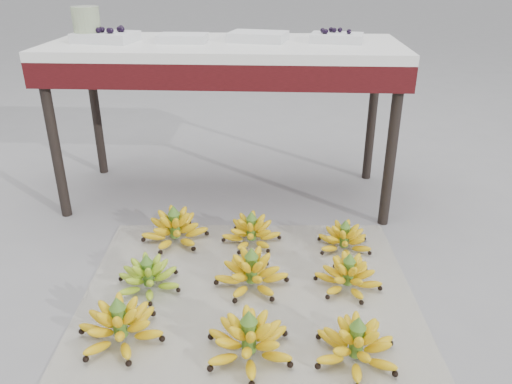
# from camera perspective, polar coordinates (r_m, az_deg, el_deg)

# --- Properties ---
(ground) EXTENTS (60.00, 60.00, 0.00)m
(ground) POSITION_cam_1_polar(r_m,az_deg,el_deg) (1.91, -2.98, -12.41)
(ground) COLOR gray
(ground) RESTS_ON ground
(newspaper_mat) EXTENTS (1.31, 1.12, 0.01)m
(newspaper_mat) POSITION_cam_1_polar(r_m,az_deg,el_deg) (1.95, -0.84, -11.36)
(newspaper_mat) COLOR white
(newspaper_mat) RESTS_ON ground
(bunch_front_left) EXTENTS (0.37, 0.37, 0.17)m
(bunch_front_left) POSITION_cam_1_polar(r_m,az_deg,el_deg) (1.76, -15.27, -14.51)
(bunch_front_left) COLOR #FFE201
(bunch_front_left) RESTS_ON newspaper_mat
(bunch_front_center) EXTENTS (0.37, 0.37, 0.18)m
(bunch_front_center) POSITION_cam_1_polar(r_m,az_deg,el_deg) (1.65, -0.80, -16.58)
(bunch_front_center) COLOR #FFE201
(bunch_front_center) RESTS_ON newspaper_mat
(bunch_front_right) EXTENTS (0.34, 0.34, 0.17)m
(bunch_front_right) POSITION_cam_1_polar(r_m,az_deg,el_deg) (1.67, 11.36, -16.77)
(bunch_front_right) COLOR #FFE201
(bunch_front_right) RESTS_ON newspaper_mat
(bunch_mid_left) EXTENTS (0.33, 0.33, 0.15)m
(bunch_mid_left) POSITION_cam_1_polar(r_m,az_deg,el_deg) (1.98, -12.22, -9.45)
(bunch_mid_left) COLOR #78B922
(bunch_mid_left) RESTS_ON newspaper_mat
(bunch_mid_center) EXTENTS (0.36, 0.36, 0.17)m
(bunch_mid_center) POSITION_cam_1_polar(r_m,az_deg,el_deg) (1.95, -0.51, -9.20)
(bunch_mid_center) COLOR #FFE201
(bunch_mid_center) RESTS_ON newspaper_mat
(bunch_mid_right) EXTENTS (0.33, 0.33, 0.15)m
(bunch_mid_right) POSITION_cam_1_polar(r_m,az_deg,el_deg) (1.97, 10.48, -9.38)
(bunch_mid_right) COLOR #FFE201
(bunch_mid_right) RESTS_ON newspaper_mat
(bunch_back_left) EXTENTS (0.35, 0.35, 0.18)m
(bunch_back_left) POSITION_cam_1_polar(r_m,az_deg,el_deg) (2.27, -9.26, -4.16)
(bunch_back_left) COLOR #FFE201
(bunch_back_left) RESTS_ON newspaper_mat
(bunch_back_center) EXTENTS (0.26, 0.26, 0.16)m
(bunch_back_center) POSITION_cam_1_polar(r_m,az_deg,el_deg) (2.23, -0.52, -4.58)
(bunch_back_center) COLOR #FFE201
(bunch_back_center) RESTS_ON newspaper_mat
(bunch_back_right) EXTENTS (0.27, 0.27, 0.15)m
(bunch_back_right) POSITION_cam_1_polar(r_m,az_deg,el_deg) (2.21, 10.06, -5.34)
(bunch_back_right) COLOR #FFE201
(bunch_back_right) RESTS_ON newspaper_mat
(vendor_table) EXTENTS (1.68, 0.67, 0.80)m
(vendor_table) POSITION_cam_1_polar(r_m,az_deg,el_deg) (2.50, -3.57, 14.65)
(vendor_table) COLOR black
(vendor_table) RESTS_ON ground
(tray_far_left) EXTENTS (0.31, 0.24, 0.07)m
(tray_far_left) POSITION_cam_1_polar(r_m,az_deg,el_deg) (2.58, -16.74, 16.66)
(tray_far_left) COLOR silver
(tray_far_left) RESTS_ON vendor_table
(tray_left) EXTENTS (0.23, 0.16, 0.04)m
(tray_left) POSITION_cam_1_polar(r_m,az_deg,el_deg) (2.50, -8.37, 17.02)
(tray_left) COLOR silver
(tray_left) RESTS_ON vendor_table
(tray_right) EXTENTS (0.30, 0.24, 0.04)m
(tray_right) POSITION_cam_1_polar(r_m,az_deg,el_deg) (2.50, 0.23, 17.35)
(tray_right) COLOR silver
(tray_right) RESTS_ON vendor_table
(tray_far_right) EXTENTS (0.27, 0.22, 0.06)m
(tray_far_right) POSITION_cam_1_polar(r_m,az_deg,el_deg) (2.51, 9.18, 17.05)
(tray_far_right) COLOR silver
(tray_far_right) RESTS_ON vendor_table
(glass_jar) EXTENTS (0.14, 0.14, 0.16)m
(glass_jar) POSITION_cam_1_polar(r_m,az_deg,el_deg) (2.60, -18.78, 17.69)
(glass_jar) COLOR beige
(glass_jar) RESTS_ON vendor_table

